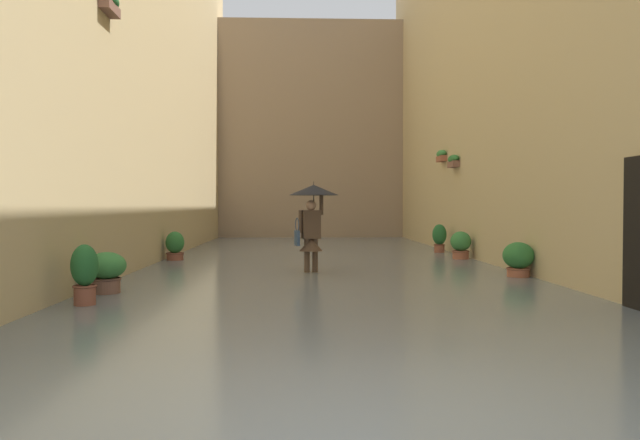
{
  "coord_description": "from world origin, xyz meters",
  "views": [
    {
      "loc": [
        0.58,
        3.88,
        1.53
      ],
      "look_at": [
        0.12,
        -8.59,
        1.22
      ],
      "focal_mm": 33.78,
      "sensor_mm": 36.0,
      "label": 1
    }
  ],
  "objects": [
    {
      "name": "potted_plant_mid_right",
      "position": [
        3.7,
        -5.99,
        0.44
      ],
      "size": [
        0.63,
        0.63,
        0.76
      ],
      "color": "brown",
      "rests_on": "ground_plane"
    },
    {
      "name": "potted_plant_mid_left",
      "position": [
        -3.7,
        -14.12,
        0.53
      ],
      "size": [
        0.43,
        0.43,
        0.95
      ],
      "color": "brown",
      "rests_on": "ground_plane"
    },
    {
      "name": "building_facade_left",
      "position": [
        -4.99,
        -11.38,
        6.23
      ],
      "size": [
        2.04,
        26.76,
        12.47
      ],
      "color": "tan",
      "rests_on": "ground_plane"
    },
    {
      "name": "person_wading",
      "position": [
        0.27,
        -8.93,
        1.45
      ],
      "size": [
        1.07,
        1.07,
        2.03
      ],
      "color": "#4C4233",
      "rests_on": "ground_plane"
    },
    {
      "name": "flood_water",
      "position": [
        0.0,
        -11.38,
        0.05
      ],
      "size": [
        8.99,
        28.76,
        0.1
      ],
      "primitive_type": "cube",
      "color": "slate",
      "rests_on": "ground_plane"
    },
    {
      "name": "potted_plant_far_right",
      "position": [
        3.78,
        -11.88,
        0.43
      ],
      "size": [
        0.48,
        0.48,
        0.84
      ],
      "color": "brown",
      "rests_on": "ground_plane"
    },
    {
      "name": "potted_plant_far_left",
      "position": [
        -3.76,
        -11.95,
        0.45
      ],
      "size": [
        0.54,
        0.54,
        0.83
      ],
      "color": "#9E563D",
      "rests_on": "ground_plane"
    },
    {
      "name": "ground_plane",
      "position": [
        0.0,
        -11.38,
        0.0
      ],
      "size": [
        60.0,
        60.0,
        0.0
      ],
      "primitive_type": "plane",
      "color": "#605B56"
    },
    {
      "name": "potted_plant_near_left",
      "position": [
        -3.83,
        -7.95,
        0.44
      ],
      "size": [
        0.61,
        0.61,
        0.79
      ],
      "color": "#9E563D",
      "rests_on": "ground_plane"
    },
    {
      "name": "building_facade_far",
      "position": [
        0.0,
        -23.66,
        4.87
      ],
      "size": [
        11.79,
        1.8,
        9.75
      ],
      "primitive_type": "cube",
      "color": "gray",
      "rests_on": "ground_plane"
    },
    {
      "name": "potted_plant_near_right",
      "position": [
        3.64,
        -4.83,
        0.53
      ],
      "size": [
        0.38,
        0.38,
        0.97
      ],
      "color": "brown",
      "rests_on": "ground_plane"
    }
  ]
}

